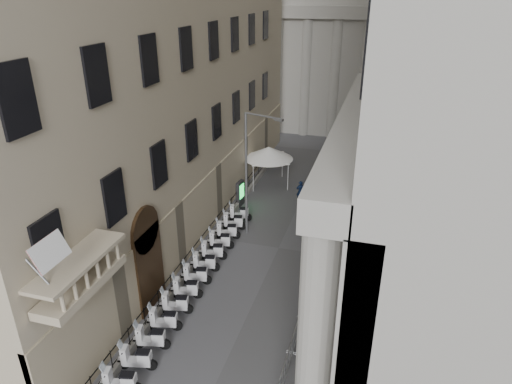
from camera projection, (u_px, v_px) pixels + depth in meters
iron_fence at (208, 248)px, 28.64m from camera, size 0.30×28.00×1.40m
blue_awning at (355, 209)px, 33.49m from camera, size 1.60×3.00×3.00m
scooter_3 at (138, 369)px, 19.59m from camera, size 1.49×0.86×1.50m
scooter_4 at (152, 348)px, 20.71m from camera, size 1.49×0.86×1.50m
scooter_5 at (165, 330)px, 21.83m from camera, size 1.49×0.86×1.50m
scooter_6 at (177, 313)px, 22.95m from camera, size 1.49×0.86×1.50m
scooter_7 at (187, 298)px, 24.06m from camera, size 1.49×0.86×1.50m
scooter_8 at (197, 284)px, 25.18m from camera, size 1.49×0.86×1.50m
scooter_9 at (205, 271)px, 26.30m from camera, size 1.49×0.86×1.50m
scooter_10 at (213, 259)px, 27.42m from camera, size 1.49×0.86×1.50m
scooter_11 at (221, 248)px, 28.53m from camera, size 1.49×0.86×1.50m
scooter_12 at (227, 239)px, 29.65m from camera, size 1.49×0.86×1.50m
scooter_13 at (234, 229)px, 30.77m from camera, size 1.49×0.86×1.50m
scooter_14 at (240, 221)px, 31.89m from camera, size 1.49×0.86×1.50m
barrier_2 at (287, 374)px, 19.33m from camera, size 0.60×2.40×1.10m
barrier_3 at (298, 335)px, 21.52m from camera, size 0.60×2.40×1.10m
barrier_4 at (308, 302)px, 23.70m from camera, size 0.60×2.40×1.10m
barrier_5 at (316, 275)px, 25.89m from camera, size 0.60×2.40×1.10m
barrier_6 at (322, 253)px, 28.07m from camera, size 0.60×2.40×1.10m
barrier_7 at (328, 233)px, 30.26m from camera, size 0.60×2.40×1.10m
security_tent at (275, 156)px, 36.15m from camera, size 3.97×3.97×3.22m
street_lamp at (250, 165)px, 28.16m from camera, size 2.57×1.03×8.20m
info_kiosk at (240, 193)px, 33.73m from camera, size 0.39×0.93×1.92m
pedestrian_a at (300, 191)px, 34.42m from camera, size 0.71×0.60×1.66m
pedestrian_b at (351, 161)px, 40.03m from camera, size 1.17×1.13×1.89m
pedestrian_c at (327, 154)px, 41.79m from camera, size 1.03×0.80×1.86m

